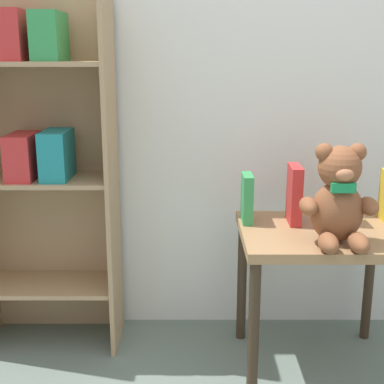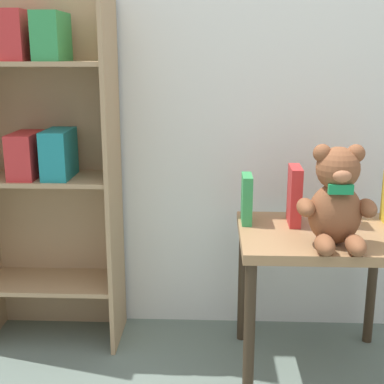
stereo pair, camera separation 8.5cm
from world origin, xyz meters
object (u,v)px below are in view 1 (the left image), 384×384
Objects in this scene: teddy_bear at (337,199)px; book_standing_purple at (340,195)px; bookshelf_side at (43,155)px; book_standing_green at (246,198)px; book_standing_red at (293,194)px; display_table at (319,252)px.

teddy_bear is 1.57× the size of book_standing_purple.
bookshelf_side is 0.84m from book_standing_green.
book_standing_green is 0.18m from book_standing_red.
display_table is at bearing -12.58° from bookshelf_side.
teddy_bear reaches higher than book_standing_purple.
book_standing_red is at bearing 114.49° from teddy_bear.
book_standing_red is at bearing -178.28° from book_standing_purple.
bookshelf_side is 1.17m from teddy_bear.
teddy_bear is (1.10, -0.38, -0.08)m from bookshelf_side.
book_standing_red is at bearing -3.33° from book_standing_green.
book_standing_purple is (0.18, 0.00, -0.00)m from book_standing_red.
book_standing_green is 0.84× the size of book_standing_red.
bookshelf_side is at bearing 167.42° from display_table.
display_table is 3.20× the size of book_standing_green.
book_standing_red is 1.01× the size of book_standing_purple.
teddy_bear is 0.38m from book_standing_green.
book_standing_green is (0.81, -0.14, -0.15)m from bookshelf_side.
teddy_bear is at bearing -83.67° from display_table.
book_standing_green is (-0.27, 0.11, 0.18)m from display_table.
book_standing_green is (-0.29, 0.24, -0.06)m from teddy_bear.
teddy_bear is 0.26m from book_standing_red.
display_table is 1.73× the size of teddy_bear.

